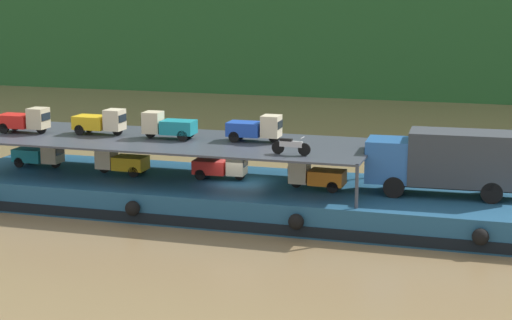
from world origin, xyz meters
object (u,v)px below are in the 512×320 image
(covered_lorry, at_px, (444,160))
(mini_truck_upper_fore, at_px, (168,126))
(mini_truck_upper_mid, at_px, (100,122))
(mini_truck_upper_bow, at_px, (255,128))
(mini_truck_upper_stern, at_px, (25,120))
(motorcycle_upper_port, at_px, (291,146))
(mini_truck_lower_aft, at_px, (121,161))
(mini_truck_lower_mid, at_px, (221,166))
(cargo_barge, at_px, (239,197))
(mini_truck_lower_stern, at_px, (39,154))
(mini_truck_lower_fore, at_px, (316,175))

(covered_lorry, relative_size, mini_truck_upper_fore, 2.86)
(mini_truck_upper_mid, xyz_separation_m, mini_truck_upper_bow, (8.50, 0.38, 0.00))
(mini_truck_upper_stern, height_order, mini_truck_upper_fore, same)
(covered_lorry, height_order, mini_truck_upper_mid, mini_truck_upper_mid)
(covered_lorry, xyz_separation_m, mini_truck_upper_bow, (-9.47, 0.54, 1.00))
(motorcycle_upper_port, bearing_deg, mini_truck_upper_mid, 167.69)
(covered_lorry, distance_m, mini_truck_lower_aft, 16.71)
(mini_truck_lower_mid, relative_size, mini_truck_upper_mid, 1.01)
(mini_truck_upper_bow, bearing_deg, cargo_barge, -130.67)
(cargo_barge, height_order, mini_truck_upper_bow, mini_truck_upper_bow)
(mini_truck_lower_aft, relative_size, motorcycle_upper_port, 1.44)
(mini_truck_lower_aft, xyz_separation_m, motorcycle_upper_port, (9.79, -2.06, 1.74))
(mini_truck_lower_aft, bearing_deg, mini_truck_lower_stern, 175.58)
(cargo_barge, relative_size, mini_truck_lower_aft, 11.01)
(mini_truck_lower_stern, bearing_deg, mini_truck_upper_stern, -114.85)
(mini_truck_lower_stern, relative_size, mini_truck_upper_fore, 0.99)
(covered_lorry, bearing_deg, mini_truck_lower_fore, -175.03)
(covered_lorry, height_order, mini_truck_lower_fore, covered_lorry)
(cargo_barge, relative_size, mini_truck_lower_stern, 10.97)
(mini_truck_upper_fore, height_order, mini_truck_upper_bow, same)
(mini_truck_upper_fore, relative_size, mini_truck_upper_bow, 1.01)
(mini_truck_upper_mid, bearing_deg, mini_truck_upper_stern, -170.51)
(mini_truck_lower_stern, height_order, mini_truck_upper_stern, mini_truck_upper_stern)
(covered_lorry, xyz_separation_m, motorcycle_upper_port, (-6.89, -2.26, 0.74))
(mini_truck_lower_mid, bearing_deg, covered_lorry, -1.23)
(mini_truck_lower_mid, bearing_deg, mini_truck_upper_fore, -175.57)
(cargo_barge, height_order, mini_truck_lower_stern, mini_truck_lower_stern)
(mini_truck_upper_mid, xyz_separation_m, mini_truck_upper_fore, (3.95, -0.14, 0.00))
(cargo_barge, height_order, mini_truck_lower_mid, mini_truck_lower_mid)
(covered_lorry, height_order, mini_truck_lower_stern, covered_lorry)
(cargo_barge, xyz_separation_m, mini_truck_upper_fore, (-3.91, 0.23, 3.44))
(mini_truck_lower_stern, relative_size, mini_truck_lower_mid, 0.99)
(mini_truck_upper_mid, relative_size, motorcycle_upper_port, 1.45)
(mini_truck_upper_stern, distance_m, mini_truck_upper_fore, 8.13)
(mini_truck_upper_fore, xyz_separation_m, motorcycle_upper_port, (7.14, -2.28, -0.26))
(mini_truck_upper_fore, bearing_deg, mini_truck_lower_mid, 4.43)
(covered_lorry, distance_m, mini_truck_upper_fore, 14.06)
(cargo_barge, distance_m, mini_truck_lower_fore, 4.34)
(cargo_barge, relative_size, mini_truck_lower_mid, 10.88)
(cargo_barge, distance_m, covered_lorry, 10.42)
(covered_lorry, height_order, mini_truck_upper_fore, mini_truck_upper_fore)
(cargo_barge, xyz_separation_m, mini_truck_upper_bow, (0.65, 0.76, 3.44))
(mini_truck_upper_bow, height_order, motorcycle_upper_port, mini_truck_upper_bow)
(mini_truck_lower_aft, relative_size, mini_truck_lower_mid, 0.99)
(motorcycle_upper_port, bearing_deg, mini_truck_lower_stern, 170.63)
(mini_truck_lower_aft, bearing_deg, mini_truck_upper_mid, 164.69)
(cargo_barge, bearing_deg, mini_truck_lower_mid, 157.62)
(mini_truck_lower_aft, bearing_deg, mini_truck_lower_fore, -1.79)
(mini_truck_lower_stern, distance_m, mini_truck_upper_fore, 8.02)
(cargo_barge, height_order, mini_truck_upper_stern, mini_truck_upper_stern)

